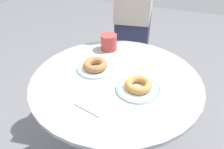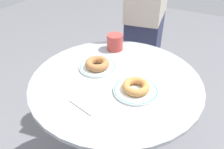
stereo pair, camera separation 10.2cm
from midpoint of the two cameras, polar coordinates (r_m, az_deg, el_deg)
The scene contains 8 objects.
cafe_table at distance 1.17m, azimuth -1.62°, elevation -9.81°, with size 0.79×0.79×0.77m.
plate_left at distance 1.09m, azimuth -6.87°, elevation 1.62°, with size 0.18×0.18×0.01m.
plate_right at distance 0.96m, azimuth 3.74°, elevation -3.73°, with size 0.19×0.19×0.01m.
donut_cinnamon at distance 1.08m, azimuth -7.03°, elevation 2.47°, with size 0.12×0.12×0.04m, color #A36B3D.
donut_old_fashioned at distance 0.94m, azimuth 3.79°, elevation -2.70°, with size 0.12×0.12×0.03m, color #BC7F42.
paper_napkin at distance 0.90m, azimuth -7.66°, elevation -7.22°, with size 0.13×0.11×0.01m, color white.
coffee_mug at distance 1.25m, azimuth -3.14°, elevation 8.36°, with size 0.09×0.13×0.09m.
person_figure at distance 1.59m, azimuth 3.88°, elevation 13.86°, with size 0.29×0.42×1.62m.
Camera 1 is at (0.30, -0.78, 1.37)m, focal length 35.43 mm.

